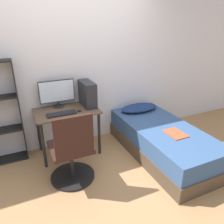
# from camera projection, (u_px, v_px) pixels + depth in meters

# --- Properties ---
(ground_plane) EXTENTS (14.00, 14.00, 0.00)m
(ground_plane) POSITION_uv_depth(u_px,v_px,m) (114.00, 188.00, 2.79)
(ground_plane) COLOR #9E754C
(wall_back) EXTENTS (8.00, 0.05, 2.50)m
(wall_back) POSITION_uv_depth(u_px,v_px,m) (77.00, 70.00, 3.47)
(wall_back) COLOR silver
(wall_back) RESTS_ON ground_plane
(desk) EXTENTS (0.94, 0.61, 0.73)m
(desk) POSITION_uv_depth(u_px,v_px,m) (67.00, 118.00, 3.34)
(desk) COLOR brown
(desk) RESTS_ON ground_plane
(office_chair) EXTENTS (0.59, 0.59, 1.00)m
(office_chair) POSITION_uv_depth(u_px,v_px,m) (72.00, 156.00, 2.79)
(office_chair) COLOR black
(office_chair) RESTS_ON ground_plane
(bed) EXTENTS (0.91, 1.94, 0.48)m
(bed) POSITION_uv_depth(u_px,v_px,m) (162.00, 141.00, 3.43)
(bed) COLOR #4C3D2D
(bed) RESTS_ON ground_plane
(pillow) EXTENTS (0.69, 0.36, 0.11)m
(pillow) POSITION_uv_depth(u_px,v_px,m) (139.00, 108.00, 3.90)
(pillow) COLOR navy
(pillow) RESTS_ON bed
(magazine) EXTENTS (0.24, 0.32, 0.01)m
(magazine) POSITION_uv_depth(u_px,v_px,m) (176.00, 133.00, 3.12)
(magazine) COLOR #B24C2D
(magazine) RESTS_ON bed
(monitor) EXTENTS (0.54, 0.18, 0.42)m
(monitor) POSITION_uv_depth(u_px,v_px,m) (57.00, 93.00, 3.34)
(monitor) COLOR black
(monitor) RESTS_ON desk
(keyboard) EXTENTS (0.42, 0.15, 0.02)m
(keyboard) POSITION_uv_depth(u_px,v_px,m) (62.00, 114.00, 3.14)
(keyboard) COLOR black
(keyboard) RESTS_ON desk
(pc_tower) EXTENTS (0.17, 0.43, 0.38)m
(pc_tower) POSITION_uv_depth(u_px,v_px,m) (87.00, 94.00, 3.41)
(pc_tower) COLOR #232328
(pc_tower) RESTS_ON desk
(mouse) EXTENTS (0.06, 0.09, 0.02)m
(mouse) POSITION_uv_depth(u_px,v_px,m) (79.00, 111.00, 3.25)
(mouse) COLOR black
(mouse) RESTS_ON desk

